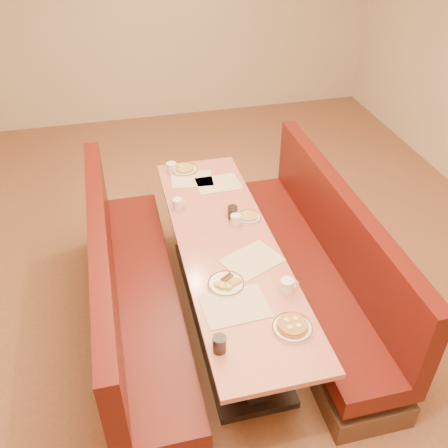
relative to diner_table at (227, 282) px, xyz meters
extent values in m
plane|color=#9E6647|center=(0.00, 0.00, -0.37)|extent=(8.00, 8.00, 0.00)
cube|color=beige|center=(0.00, 4.00, 1.03)|extent=(6.00, 0.04, 2.80)
cube|color=black|center=(0.00, 0.00, -0.34)|extent=(0.55, 1.88, 0.06)
cube|color=black|center=(0.00, 0.00, -0.02)|extent=(0.15, 1.75, 0.71)
cube|color=#BF6F58|center=(0.00, 0.00, 0.36)|extent=(0.70, 2.50, 0.04)
cube|color=#4C3326|center=(-0.68, 0.00, -0.27)|extent=(0.55, 2.50, 0.20)
cube|color=#500E0D|center=(-0.68, 0.00, 0.00)|extent=(0.55, 2.50, 0.16)
cube|color=#500E0D|center=(-0.89, 0.00, 0.38)|extent=(0.12, 2.50, 0.60)
cube|color=#4C3326|center=(0.68, 0.00, -0.27)|extent=(0.55, 2.50, 0.20)
cube|color=#500E0D|center=(0.68, 0.00, 0.00)|extent=(0.55, 2.50, 0.16)
cube|color=#500E0D|center=(0.89, 0.00, 0.38)|extent=(0.12, 2.50, 0.60)
cube|color=beige|center=(-0.11, -0.62, 0.38)|extent=(0.42, 0.32, 0.00)
cube|color=beige|center=(0.12, -0.22, 0.38)|extent=(0.46, 0.42, 0.00)
cube|color=beige|center=(-0.08, 0.94, 0.38)|extent=(0.38, 0.30, 0.00)
cube|color=beige|center=(0.12, 0.81, 0.38)|extent=(0.37, 0.28, 0.00)
cylinder|color=white|center=(0.18, -0.88, 0.38)|extent=(0.25, 0.25, 0.02)
torus|color=brown|center=(0.18, -0.88, 0.39)|extent=(0.25, 0.25, 0.01)
cylinder|color=#AF723E|center=(0.18, -0.88, 0.40)|extent=(0.19, 0.19, 0.02)
cylinder|color=#AF723E|center=(0.18, -0.88, 0.42)|extent=(0.18, 0.18, 0.01)
cylinder|color=beige|center=(0.21, -0.85, 0.43)|extent=(0.03, 0.03, 0.01)
cylinder|color=beige|center=(0.15, -0.85, 0.43)|extent=(0.03, 0.03, 0.01)
cylinder|color=beige|center=(0.15, -0.90, 0.43)|extent=(0.03, 0.03, 0.01)
cylinder|color=beige|center=(0.21, -0.90, 0.43)|extent=(0.03, 0.03, 0.01)
cylinder|color=white|center=(-0.11, -0.41, 0.38)|extent=(0.25, 0.25, 0.02)
torus|color=brown|center=(-0.11, -0.41, 0.39)|extent=(0.25, 0.25, 0.01)
ellipsoid|color=yellow|center=(-0.15, -0.45, 0.41)|extent=(0.06, 0.06, 0.03)
ellipsoid|color=yellow|center=(-0.11, -0.47, 0.41)|extent=(0.05, 0.05, 0.03)
ellipsoid|color=yellow|center=(-0.17, -0.42, 0.41)|extent=(0.05, 0.05, 0.03)
cylinder|color=brown|center=(-0.09, -0.39, 0.40)|extent=(0.08, 0.07, 0.02)
cylinder|color=brown|center=(-0.10, -0.36, 0.40)|extent=(0.08, 0.07, 0.02)
cube|color=gold|center=(-0.05, -0.43, 0.40)|extent=(0.09, 0.08, 0.02)
cylinder|color=white|center=(0.24, 0.27, 0.38)|extent=(0.20, 0.20, 0.01)
torus|color=brown|center=(0.24, 0.27, 0.39)|extent=(0.19, 0.19, 0.01)
cylinder|color=#E58D51|center=(0.24, 0.27, 0.40)|extent=(0.14, 0.14, 0.01)
ellipsoid|color=yellow|center=(0.21, 0.28, 0.41)|extent=(0.04, 0.04, 0.02)
cylinder|color=white|center=(-0.12, 1.10, 0.38)|extent=(0.24, 0.24, 0.02)
torus|color=brown|center=(-0.12, 1.10, 0.39)|extent=(0.24, 0.24, 0.01)
cylinder|color=#E58D51|center=(-0.12, 1.10, 0.40)|extent=(0.17, 0.17, 0.02)
ellipsoid|color=yellow|center=(-0.15, 1.12, 0.41)|extent=(0.05, 0.05, 0.03)
cylinder|color=white|center=(0.25, -0.56, 0.42)|extent=(0.09, 0.09, 0.09)
torus|color=white|center=(0.30, -0.56, 0.42)|extent=(0.07, 0.02, 0.07)
cylinder|color=black|center=(0.25, -0.56, 0.46)|extent=(0.08, 0.08, 0.01)
cylinder|color=white|center=(-0.28, 0.54, 0.42)|extent=(0.08, 0.08, 0.08)
torus|color=white|center=(-0.24, 0.52, 0.42)|extent=(0.06, 0.03, 0.06)
cylinder|color=black|center=(-0.28, 0.54, 0.45)|extent=(0.07, 0.07, 0.01)
cylinder|color=white|center=(0.12, 0.22, 0.42)|extent=(0.08, 0.08, 0.08)
torus|color=white|center=(0.16, 0.20, 0.42)|extent=(0.06, 0.03, 0.06)
cylinder|color=black|center=(0.12, 0.22, 0.45)|extent=(0.07, 0.07, 0.01)
cylinder|color=white|center=(-0.24, 1.10, 0.42)|extent=(0.09, 0.09, 0.09)
torus|color=white|center=(-0.19, 1.10, 0.42)|extent=(0.07, 0.02, 0.07)
cylinder|color=black|center=(-0.24, 1.10, 0.46)|extent=(0.07, 0.07, 0.01)
cylinder|color=black|center=(-0.28, -0.93, 0.43)|extent=(0.07, 0.07, 0.11)
cylinder|color=silver|center=(-0.28, -0.93, 0.43)|extent=(0.08, 0.08, 0.11)
cylinder|color=black|center=(0.11, 0.30, 0.43)|extent=(0.07, 0.07, 0.11)
cylinder|color=silver|center=(0.11, 0.30, 0.43)|extent=(0.08, 0.08, 0.11)
camera|label=1|loc=(-0.69, -2.73, 2.64)|focal=40.00mm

